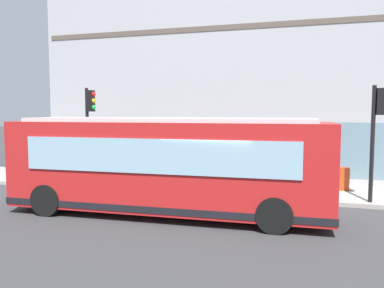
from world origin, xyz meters
The scene contains 9 objects.
ground centered at (0.00, 0.00, 0.00)m, with size 120.00×120.00×0.00m, color #38383A.
sidewalk_curb centered at (4.46, 0.00, 0.07)m, with size 3.72×40.00×0.15m, color #9E9991.
building_corner centered at (11.13, 0.00, 6.43)m, with size 9.67×20.89×12.88m.
city_bus_nearside centered at (0.07, 1.57, 1.55)m, with size 2.86×10.11×3.07m.
traffic_light_near_corner centered at (2.99, -4.94, 2.94)m, with size 0.32×0.49×4.00m.
traffic_light_down_block centered at (3.29, 6.26, 3.01)m, with size 0.32×0.49×4.11m.
fire_hydrant centered at (3.60, -1.66, 0.51)m, with size 0.35×0.35×0.74m.
pedestrian_near_building_entrance centered at (5.67, 2.41, 1.04)m, with size 0.32×0.32×1.56m.
newspaper_vending_box centered at (4.95, -4.12, 0.60)m, with size 0.44×0.42×0.90m.
Camera 1 is at (-11.30, -2.63, 3.28)m, focal length 36.06 mm.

